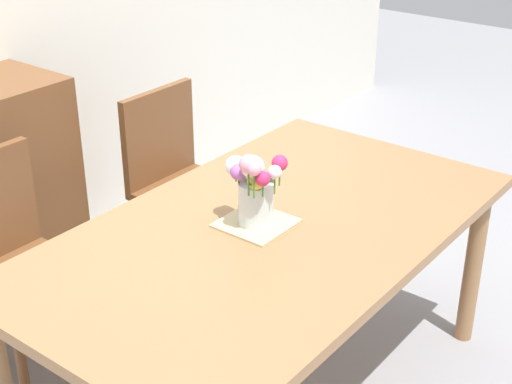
% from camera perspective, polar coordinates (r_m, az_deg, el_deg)
% --- Properties ---
extents(dining_table, '(1.77, 1.01, 0.74)m').
position_cam_1_polar(dining_table, '(2.54, 0.94, -4.17)').
color(dining_table, '#9E7047').
rests_on(dining_table, ground_plane).
extents(chair_left, '(0.42, 0.42, 0.90)m').
position_cam_1_polar(chair_left, '(2.90, -18.18, -4.72)').
color(chair_left, brown).
rests_on(chair_left, ground_plane).
extents(chair_right, '(0.42, 0.42, 0.90)m').
position_cam_1_polar(chair_right, '(3.40, -5.89, 1.29)').
color(chair_right, brown).
rests_on(chair_right, ground_plane).
extents(placemat, '(0.22, 0.22, 0.01)m').
position_cam_1_polar(placemat, '(2.51, -0.00, -2.37)').
color(placemat, '#CCB789').
rests_on(placemat, dining_table).
extents(flower_vase, '(0.22, 0.22, 0.28)m').
position_cam_1_polar(flower_vase, '(2.44, -0.16, 0.42)').
color(flower_vase, silver).
rests_on(flower_vase, placemat).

